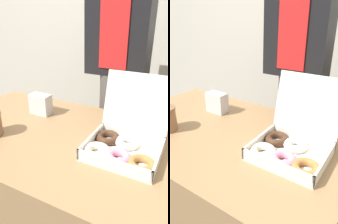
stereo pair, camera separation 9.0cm
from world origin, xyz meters
The scene contains 5 objects.
wall_back centered at (0.00, 1.09, 1.30)m, with size 10.00×0.05×2.60m.
table centered at (0.00, 0.00, 0.38)m, with size 1.14×0.70×0.76m.
donut_box centered at (0.33, -0.01, 0.80)m, with size 0.31×0.30×0.28m.
napkin_holder centered at (-0.16, 0.14, 0.82)m, with size 0.11×0.06×0.11m.
person_customer centered at (0.12, 0.51, 0.97)m, with size 0.35×0.20×1.72m.
Camera 1 is at (0.54, -0.71, 1.26)m, focal length 35.00 mm.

